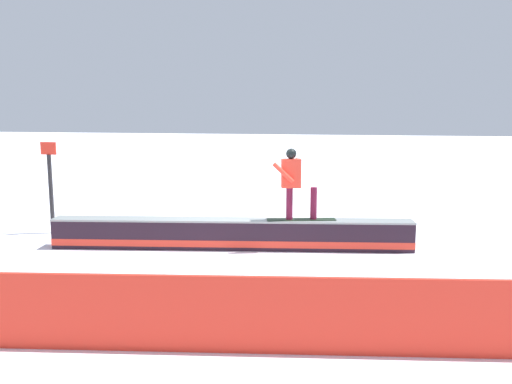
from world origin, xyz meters
The scene contains 5 objects.
ground_plane centered at (0.00, 0.00, 0.00)m, with size 120.00×120.00×0.00m, color white.
grind_box centered at (0.00, 0.00, 0.30)m, with size 7.69×1.80×0.65m.
snowboarder centered at (-1.32, -0.21, 1.48)m, with size 1.48×0.70×1.52m.
safety_fence centered at (0.00, 4.89, 0.48)m, with size 13.65×0.06×0.97m, color red.
trail_marker centered at (4.64, -0.48, 1.18)m, with size 0.40×0.10×2.22m.
Camera 1 is at (-2.84, 10.33, 2.89)m, focal length 35.82 mm.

